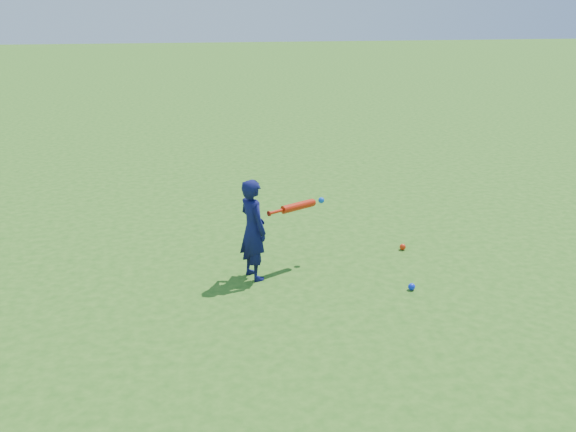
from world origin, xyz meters
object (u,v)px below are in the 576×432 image
object	(u,v)px
child	(253,229)
ground_ball_blue	(412,287)
ground_ball_red	(403,247)
bat_swing	(300,206)

from	to	relation	value
child	ground_ball_blue	bearing A→B (deg)	-134.01
child	ground_ball_red	bearing A→B (deg)	-98.54
ground_ball_blue	bat_swing	world-z (taller)	bat_swing
bat_swing	child	bearing A→B (deg)	175.36
child	ground_ball_blue	world-z (taller)	child
ground_ball_red	ground_ball_blue	bearing A→B (deg)	-103.87
bat_swing	ground_ball_red	bearing A→B (deg)	-19.15
ground_ball_red	ground_ball_blue	xyz separation A→B (m)	(-0.28, -1.14, -0.00)
child	ground_ball_blue	distance (m)	1.85
child	ground_ball_red	distance (m)	2.08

